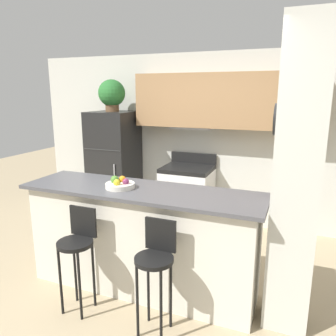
{
  "coord_description": "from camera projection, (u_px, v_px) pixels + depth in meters",
  "views": [
    {
      "loc": [
        1.38,
        -2.73,
        1.99
      ],
      "look_at": [
        0.0,
        0.72,
        1.12
      ],
      "focal_mm": 35.0,
      "sensor_mm": 36.0,
      "label": 1
    }
  ],
  "objects": [
    {
      "name": "ground_plane",
      "position": [
        142.0,
        287.0,
        3.42
      ],
      "size": [
        14.0,
        14.0,
        0.0
      ],
      "primitive_type": "plane",
      "color": "tan"
    },
    {
      "name": "refrigerator",
      "position": [
        114.0,
        165.0,
        5.21
      ],
      "size": [
        0.66,
        0.71,
        1.69
      ],
      "color": "black",
      "rests_on": "ground_plane"
    },
    {
      "name": "fruit_bowl",
      "position": [
        120.0,
        184.0,
        3.2
      ],
      "size": [
        0.29,
        0.29,
        0.12
      ],
      "color": "silver",
      "rests_on": "counter_bar"
    },
    {
      "name": "potted_plant_on_fridge",
      "position": [
        112.0,
        94.0,
        4.96
      ],
      "size": [
        0.41,
        0.41,
        0.48
      ],
      "color": "brown",
      "rests_on": "refrigerator"
    },
    {
      "name": "wall_back",
      "position": [
        210.0,
        124.0,
        4.82
      ],
      "size": [
        5.6,
        0.38,
        2.55
      ],
      "color": "silver",
      "rests_on": "ground_plane"
    },
    {
      "name": "stove_range",
      "position": [
        187.0,
        196.0,
        4.91
      ],
      "size": [
        0.72,
        0.62,
        1.07
      ],
      "color": "white",
      "rests_on": "ground_plane"
    },
    {
      "name": "pillar_right",
      "position": [
        296.0,
        183.0,
        2.61
      ],
      "size": [
        0.38,
        0.32,
        2.55
      ],
      "color": "silver",
      "rests_on": "ground_plane"
    },
    {
      "name": "bar_stool_right",
      "position": [
        156.0,
        261.0,
        2.67
      ],
      "size": [
        0.32,
        0.32,
        0.97
      ],
      "color": "black",
      "rests_on": "ground_plane"
    },
    {
      "name": "counter_bar",
      "position": [
        141.0,
        239.0,
        3.29
      ],
      "size": [
        2.4,
        0.68,
        1.07
      ],
      "color": "silver",
      "rests_on": "ground_plane"
    },
    {
      "name": "bar_stool_left",
      "position": [
        78.0,
        245.0,
        2.95
      ],
      "size": [
        0.32,
        0.32,
        0.97
      ],
      "color": "black",
      "rests_on": "ground_plane"
    }
  ]
}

